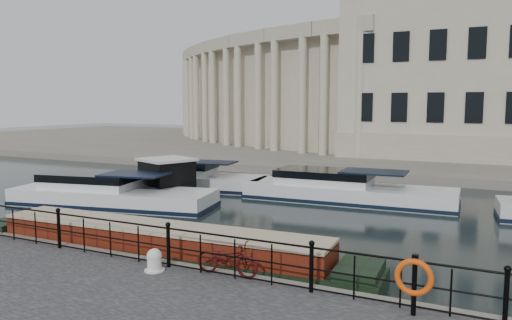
{
  "coord_description": "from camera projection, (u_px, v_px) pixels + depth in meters",
  "views": [
    {
      "loc": [
        7.73,
        -12.75,
        4.89
      ],
      "look_at": [
        0.5,
        2.0,
        3.0
      ],
      "focal_mm": 35.0,
      "sensor_mm": 36.0,
      "label": 1
    }
  ],
  "objects": [
    {
      "name": "ground_plane",
      "position": [
        213.0,
        263.0,
        15.31
      ],
      "size": [
        160.0,
        160.0,
        0.0
      ],
      "primitive_type": "plane",
      "color": "black",
      "rests_on": "ground"
    },
    {
      "name": "far_bank",
      "position": [
        413.0,
        149.0,
        50.07
      ],
      "size": [
        120.0,
        42.0,
        0.55
      ],
      "primitive_type": "cube",
      "color": "#6B665B",
      "rests_on": "ground_plane"
    },
    {
      "name": "railing",
      "position": [
        168.0,
        243.0,
        13.17
      ],
      "size": [
        24.14,
        0.14,
        1.22
      ],
      "color": "black",
      "rests_on": "near_quay"
    },
    {
      "name": "civic_building",
      "position": [
        398.0,
        79.0,
        45.91
      ],
      "size": [
        53.55,
        31.84,
        16.85
      ],
      "color": "#ADA38C",
      "rests_on": "far_bank"
    },
    {
      "name": "bicycle",
      "position": [
        227.0,
        258.0,
        12.55
      ],
      "size": [
        1.72,
        0.67,
        0.89
      ],
      "primitive_type": "imported",
      "rotation": [
        0.0,
        0.0,
        1.62
      ],
      "color": "#3E0B0D",
      "rests_on": "near_quay"
    },
    {
      "name": "mooring_bollard",
      "position": [
        154.0,
        260.0,
        12.91
      ],
      "size": [
        0.53,
        0.53,
        0.59
      ],
      "color": "silver",
      "rests_on": "near_quay"
    },
    {
      "name": "life_ring_post",
      "position": [
        414.0,
        278.0,
        10.1
      ],
      "size": [
        0.78,
        0.2,
        1.28
      ],
      "color": "black",
      "rests_on": "near_quay"
    },
    {
      "name": "narrowboat",
      "position": [
        158.0,
        252.0,
        15.21
      ],
      "size": [
        13.66,
        2.48,
        1.5
      ],
      "rotation": [
        0.0,
        0.0,
        0.05
      ],
      "color": "black",
      "rests_on": "ground_plane"
    },
    {
      "name": "harbour_hut",
      "position": [
        167.0,
        181.0,
        25.2
      ],
      "size": [
        3.93,
        3.64,
        2.2
      ],
      "rotation": [
        0.0,
        0.0,
        -0.38
      ],
      "color": "#6B665B",
      "rests_on": "ground_plane"
    },
    {
      "name": "cabin_cruisers",
      "position": [
        265.0,
        194.0,
        24.71
      ],
      "size": [
        27.86,
        10.03,
        1.99
      ],
      "color": "white",
      "rests_on": "ground_plane"
    }
  ]
}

